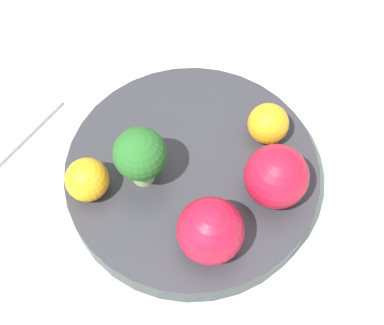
{
  "coord_description": "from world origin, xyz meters",
  "views": [
    {
      "loc": [
        0.18,
        0.19,
        0.52
      ],
      "look_at": [
        0.0,
        0.0,
        0.06
      ],
      "focal_mm": 50.0,
      "sensor_mm": 36.0,
      "label": 1
    }
  ],
  "objects_px": {
    "bowl": "(192,174)",
    "orange_back": "(268,124)",
    "broccoli": "(140,156)",
    "orange_front": "(87,180)",
    "apple_green": "(210,231)",
    "apple_red": "(276,177)"
  },
  "relations": [
    {
      "from": "bowl",
      "to": "orange_back",
      "type": "distance_m",
      "value": 0.09
    },
    {
      "from": "broccoli",
      "to": "orange_front",
      "type": "height_order",
      "value": "broccoli"
    },
    {
      "from": "apple_green",
      "to": "orange_front",
      "type": "relative_size",
      "value": 1.44
    },
    {
      "from": "bowl",
      "to": "orange_back",
      "type": "bearing_deg",
      "value": 164.11
    },
    {
      "from": "broccoli",
      "to": "apple_red",
      "type": "height_order",
      "value": "broccoli"
    },
    {
      "from": "orange_back",
      "to": "bowl",
      "type": "bearing_deg",
      "value": -15.89
    },
    {
      "from": "orange_front",
      "to": "orange_back",
      "type": "relative_size",
      "value": 1.01
    },
    {
      "from": "bowl",
      "to": "orange_front",
      "type": "distance_m",
      "value": 0.11
    },
    {
      "from": "apple_red",
      "to": "orange_back",
      "type": "distance_m",
      "value": 0.07
    },
    {
      "from": "apple_red",
      "to": "orange_back",
      "type": "relative_size",
      "value": 1.47
    },
    {
      "from": "broccoli",
      "to": "apple_green",
      "type": "xyz_separation_m",
      "value": [
        0.0,
        0.1,
        -0.01
      ]
    },
    {
      "from": "bowl",
      "to": "apple_red",
      "type": "height_order",
      "value": "apple_red"
    },
    {
      "from": "bowl",
      "to": "orange_front",
      "type": "height_order",
      "value": "orange_front"
    },
    {
      "from": "apple_green",
      "to": "orange_back",
      "type": "distance_m",
      "value": 0.14
    },
    {
      "from": "orange_front",
      "to": "apple_red",
      "type": "bearing_deg",
      "value": 136.77
    },
    {
      "from": "bowl",
      "to": "broccoli",
      "type": "relative_size",
      "value": 3.69
    },
    {
      "from": "bowl",
      "to": "apple_green",
      "type": "relative_size",
      "value": 4.22
    },
    {
      "from": "bowl",
      "to": "orange_back",
      "type": "xyz_separation_m",
      "value": [
        -0.08,
        0.02,
        0.04
      ]
    },
    {
      "from": "orange_front",
      "to": "orange_back",
      "type": "xyz_separation_m",
      "value": [
        -0.17,
        0.07,
        -0.0
      ]
    },
    {
      "from": "apple_green",
      "to": "orange_back",
      "type": "bearing_deg",
      "value": -159.49
    },
    {
      "from": "apple_red",
      "to": "apple_green",
      "type": "bearing_deg",
      "value": -1.74
    },
    {
      "from": "apple_red",
      "to": "orange_front",
      "type": "bearing_deg",
      "value": -43.23
    }
  ]
}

